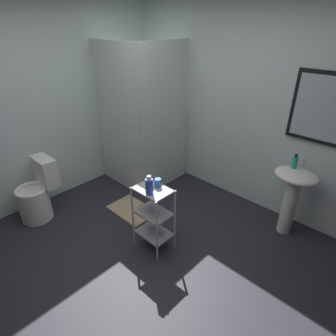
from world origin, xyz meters
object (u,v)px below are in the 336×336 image
shower_stall (144,152)px  hand_soap_bottle (295,162)px  pedestal_sink (293,189)px  rinse_cup (158,183)px  storage_cart (153,214)px  bath_mat (132,210)px  shampoo_bottle_blue (149,186)px  toilet (37,195)px

shower_stall → hand_soap_bottle: bearing=9.6°
pedestal_sink → rinse_cup: size_ratio=9.39×
storage_cart → rinse_cup: bearing=89.7°
shower_stall → hand_soap_bottle: (2.03, 0.34, 0.42)m
rinse_cup → shower_stall: bearing=144.1°
pedestal_sink → bath_mat: 1.96m
pedestal_sink → shampoo_bottle_blue: bearing=-124.3°
shampoo_bottle_blue → rinse_cup: bearing=103.2°
pedestal_sink → bath_mat: bearing=-148.4°
rinse_cup → pedestal_sink: bearing=51.4°
rinse_cup → bath_mat: rinse_cup is taller
toilet → storage_cart: size_ratio=1.03×
pedestal_sink → bath_mat: (-1.60, -0.98, -0.57)m
shower_stall → storage_cart: bearing=-38.1°
storage_cart → hand_soap_bottle: hand_soap_bottle is taller
shampoo_bottle_blue → bath_mat: size_ratio=0.32×
toilet → hand_soap_bottle: hand_soap_bottle is taller
pedestal_sink → shampoo_bottle_blue: (-0.89, -1.30, 0.25)m
storage_cart → shower_stall: bearing=141.9°
shower_stall → toilet: 1.56m
shower_stall → bath_mat: size_ratio=3.33×
hand_soap_bottle → toilet: bearing=-140.7°
hand_soap_bottle → bath_mat: 2.04m
rinse_cup → bath_mat: bearing=165.8°
shower_stall → pedestal_sink: bearing=8.5°
bath_mat → hand_soap_bottle: bearing=33.4°
pedestal_sink → toilet: pedestal_sink is taller
hand_soap_bottle → shower_stall: bearing=-170.4°
storage_cart → hand_soap_bottle: bearing=55.5°
toilet → bath_mat: (0.74, 0.86, -0.31)m
toilet → hand_soap_bottle: 3.01m
pedestal_sink → rinse_cup: (-0.92, -1.16, 0.20)m
rinse_cup → toilet: bearing=-154.3°
shampoo_bottle_blue → rinse_cup: shampoo_bottle_blue is taller
shampoo_bottle_blue → bath_mat: (-0.71, 0.32, -0.82)m
pedestal_sink → storage_cart: 1.54m
shower_stall → rinse_cup: bearing=-35.9°
hand_soap_bottle → shampoo_bottle_blue: 1.57m
shampoo_bottle_blue → hand_soap_bottle: bearing=58.2°
hand_soap_bottle → bath_mat: (-1.54, -1.02, -0.87)m
shampoo_bottle_blue → bath_mat: shampoo_bottle_blue is taller
hand_soap_bottle → bath_mat: bearing=-146.6°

